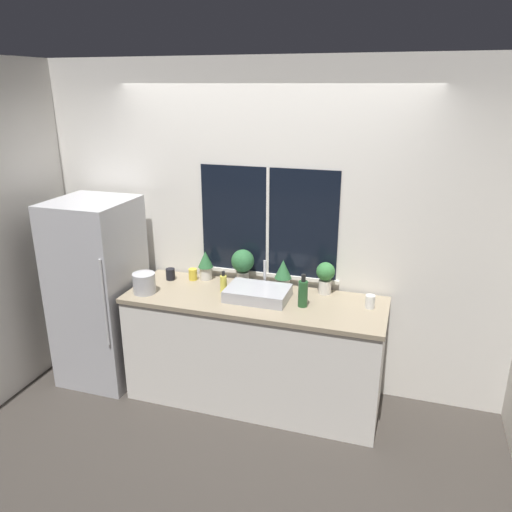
{
  "coord_description": "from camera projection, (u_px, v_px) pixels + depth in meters",
  "views": [
    {
      "loc": [
        1.09,
        -3.07,
        2.5
      ],
      "look_at": [
        0.01,
        0.33,
        1.26
      ],
      "focal_mm": 35.0,
      "sensor_mm": 36.0,
      "label": 1
    }
  ],
  "objects": [
    {
      "name": "sink",
      "position": [
        258.0,
        293.0,
        3.88
      ],
      "size": [
        0.48,
        0.38,
        0.25
      ],
      "color": "#ADADB2",
      "rests_on": "counter"
    },
    {
      "name": "wall_back",
      "position": [
        269.0,
        230.0,
        4.12
      ],
      "size": [
        8.0,
        0.09,
        2.7
      ],
      "color": "silver",
      "rests_on": "ground_plane"
    },
    {
      "name": "ground_plane",
      "position": [
        241.0,
        421.0,
        3.9
      ],
      "size": [
        14.0,
        14.0,
        0.0
      ],
      "primitive_type": "plane",
      "color": "#38332D"
    },
    {
      "name": "potted_plant_far_left",
      "position": [
        206.0,
        264.0,
        4.24
      ],
      "size": [
        0.13,
        0.13,
        0.25
      ],
      "color": "silver",
      "rests_on": "counter"
    },
    {
      "name": "counter",
      "position": [
        254.0,
        349.0,
        4.05
      ],
      "size": [
        2.04,
        0.69,
        0.91
      ],
      "color": "white",
      "rests_on": "ground_plane"
    },
    {
      "name": "mug_white",
      "position": [
        370.0,
        302.0,
        3.72
      ],
      "size": [
        0.07,
        0.07,
        0.1
      ],
      "color": "white",
      "rests_on": "counter"
    },
    {
      "name": "bottle_tall",
      "position": [
        303.0,
        293.0,
        3.72
      ],
      "size": [
        0.07,
        0.07,
        0.26
      ],
      "color": "#235128",
      "rests_on": "counter"
    },
    {
      "name": "wall_left",
      "position": [
        112.0,
        196.0,
        5.37
      ],
      "size": [
        0.06,
        7.0,
        2.7
      ],
      "color": "silver",
      "rests_on": "ground_plane"
    },
    {
      "name": "potted_plant_center_left",
      "position": [
        243.0,
        263.0,
        4.13
      ],
      "size": [
        0.19,
        0.19,
        0.29
      ],
      "color": "silver",
      "rests_on": "counter"
    },
    {
      "name": "refrigerator",
      "position": [
        99.0,
        292.0,
        4.28
      ],
      "size": [
        0.63,
        0.67,
        1.61
      ],
      "color": "#B7B7BC",
      "rests_on": "ground_plane"
    },
    {
      "name": "potted_plant_far_right",
      "position": [
        325.0,
        275.0,
        3.94
      ],
      "size": [
        0.15,
        0.15,
        0.26
      ],
      "color": "silver",
      "rests_on": "counter"
    },
    {
      "name": "potted_plant_center_right",
      "position": [
        283.0,
        273.0,
        4.05
      ],
      "size": [
        0.14,
        0.14,
        0.24
      ],
      "color": "silver",
      "rests_on": "counter"
    },
    {
      "name": "soap_bottle",
      "position": [
        223.0,
        283.0,
        3.99
      ],
      "size": [
        0.05,
        0.05,
        0.18
      ],
      "color": "#DBD14C",
      "rests_on": "counter"
    },
    {
      "name": "mug_yellow",
      "position": [
        193.0,
        274.0,
        4.25
      ],
      "size": [
        0.07,
        0.07,
        0.1
      ],
      "color": "gold",
      "rests_on": "counter"
    },
    {
      "name": "mug_black",
      "position": [
        170.0,
        274.0,
        4.25
      ],
      "size": [
        0.08,
        0.08,
        0.1
      ],
      "color": "black",
      "rests_on": "counter"
    },
    {
      "name": "kettle",
      "position": [
        144.0,
        282.0,
        3.97
      ],
      "size": [
        0.18,
        0.18,
        0.18
      ],
      "color": "#B2B2B7",
      "rests_on": "counter"
    }
  ]
}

